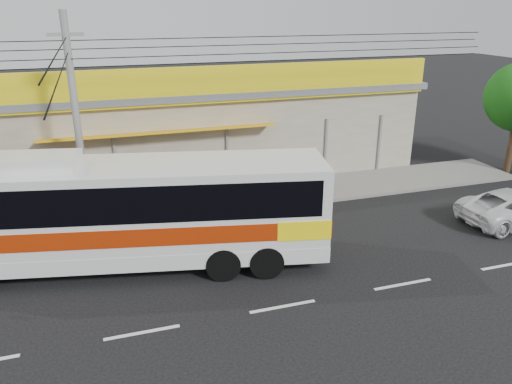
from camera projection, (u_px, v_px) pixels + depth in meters
ground at (256, 266)px, 16.64m from camera, size 120.00×120.00×0.00m
sidewalk at (215, 201)px, 21.96m from camera, size 30.00×3.20×0.15m
lane_markings at (283, 307)px, 14.42m from camera, size 50.00×0.12×0.01m
storefront_building at (189, 124)px, 26.10m from camera, size 22.60×9.20×5.70m
coach_bus at (135, 208)px, 15.95m from camera, size 12.97×5.22×3.91m
utility_pole at (68, 53)px, 17.09m from camera, size 34.00×14.00×8.03m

